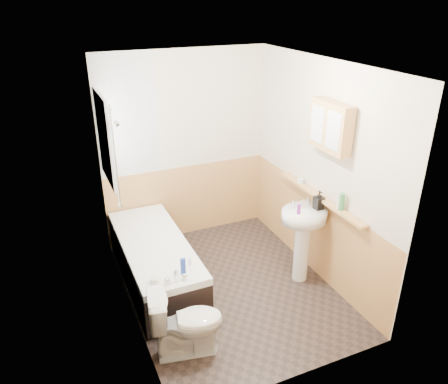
{
  "coord_description": "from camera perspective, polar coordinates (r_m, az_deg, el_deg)",
  "views": [
    {
      "loc": [
        -1.7,
        -3.74,
        3.11
      ],
      "look_at": [
        0.0,
        0.15,
        1.15
      ],
      "focal_mm": 35.0,
      "sensor_mm": 36.0,
      "label": 1
    }
  ],
  "objects": [
    {
      "name": "foam_can",
      "position": [
        4.67,
        15.14,
        -1.24
      ],
      "size": [
        0.07,
        0.07,
        0.19
      ],
      "primitive_type": "cylinder",
      "rotation": [
        0.0,
        0.0,
        0.2
      ],
      "color": "#388447",
      "rests_on": "pine_shelf"
    },
    {
      "name": "black_jar",
      "position": [
        5.26,
        9.96,
        1.44
      ],
      "size": [
        0.09,
        0.09,
        0.05
      ],
      "primitive_type": "cylinder",
      "rotation": [
        0.0,
        0.0,
        0.32
      ],
      "color": "silver",
      "rests_on": "pine_shelf"
    },
    {
      "name": "clear_bottle",
      "position": [
        4.78,
        9.74,
        -2.23
      ],
      "size": [
        0.04,
        0.04,
        0.11
      ],
      "primitive_type": "cylinder",
      "rotation": [
        0.0,
        0.0,
        0.03
      ],
      "color": "purple",
      "rests_on": "sink"
    },
    {
      "name": "wainscot_back",
      "position": [
        6.0,
        -4.75,
        -1.09
      ],
      "size": [
        2.2,
        0.01,
        1.0
      ],
      "primitive_type": "cube",
      "color": "tan",
      "rests_on": "wall_back"
    },
    {
      "name": "pine_shelf",
      "position": [
        4.98,
        12.4,
        -0.65
      ],
      "size": [
        0.1,
        1.52,
        0.03
      ],
      "primitive_type": "cube",
      "color": "tan",
      "rests_on": "wall_right"
    },
    {
      "name": "sink",
      "position": [
        5.03,
        10.3,
        -4.94
      ],
      "size": [
        0.53,
        0.43,
        1.03
      ],
      "rotation": [
        0.0,
        0.0,
        -0.13
      ],
      "color": "white",
      "rests_on": "floor"
    },
    {
      "name": "wall_front",
      "position": [
        3.43,
        10.62,
        -8.53
      ],
      "size": [
        2.2,
        0.02,
        2.5
      ],
      "primitive_type": "cube",
      "color": "beige",
      "rests_on": "ground"
    },
    {
      "name": "toilet",
      "position": [
        4.2,
        -4.91,
        -16.66
      ],
      "size": [
        0.75,
        0.51,
        0.67
      ],
      "primitive_type": "imported",
      "rotation": [
        0.0,
        0.0,
        1.38
      ],
      "color": "white",
      "rests_on": "floor"
    },
    {
      "name": "wall_back",
      "position": [
        5.73,
        -5.08,
        5.76
      ],
      "size": [
        2.2,
        0.02,
        2.5
      ],
      "primitive_type": "cube",
      "color": "beige",
      "rests_on": "ground"
    },
    {
      "name": "wainscot_right",
      "position": [
        5.35,
        11.45,
        -4.99
      ],
      "size": [
        0.01,
        2.8,
        1.0
      ],
      "primitive_type": "cube",
      "color": "tan",
      "rests_on": "wall_right"
    },
    {
      "name": "window",
      "position": [
        4.95,
        -15.26,
        6.76
      ],
      "size": [
        0.03,
        0.79,
        0.99
      ],
      "color": "white",
      "rests_on": "wall_left"
    },
    {
      "name": "wall_right",
      "position": [
        5.03,
        12.37,
        2.5
      ],
      "size": [
        0.02,
        2.8,
        2.5
      ],
      "primitive_type": "cube",
      "color": "beige",
      "rests_on": "ground"
    },
    {
      "name": "soap_bottle",
      "position": [
        4.93,
        12.24,
        -1.64
      ],
      "size": [
        0.1,
        0.22,
        0.1
      ],
      "primitive_type": "imported",
      "rotation": [
        0.0,
        0.0,
        0.03
      ],
      "color": "black",
      "rests_on": "sink"
    },
    {
      "name": "bathtub",
      "position": [
        5.15,
        -8.94,
        -8.88
      ],
      "size": [
        0.7,
        1.82,
        0.67
      ],
      "color": "black",
      "rests_on": "floor"
    },
    {
      "name": "tile_cladding_left",
      "position": [
        4.22,
        -12.83,
        -2.04
      ],
      "size": [
        0.01,
        2.8,
        2.5
      ],
      "primitive_type": "cube",
      "color": "white",
      "rests_on": "wall_left"
    },
    {
      "name": "green_bottle",
      "position": [
        4.7,
        14.81,
        -0.83
      ],
      "size": [
        0.04,
        0.04,
        0.22
      ],
      "primitive_type": "cone",
      "rotation": [
        0.0,
        0.0,
        -0.01
      ],
      "color": "silver",
      "rests_on": "pine_shelf"
    },
    {
      "name": "cream_jar",
      "position": [
        4.37,
        -9.1,
        -11.31
      ],
      "size": [
        0.1,
        0.1,
        0.05
      ],
      "primitive_type": "cylinder",
      "rotation": [
        0.0,
        0.0,
        -0.26
      ],
      "color": "silver",
      "rests_on": "bathtub"
    },
    {
      "name": "ceiling",
      "position": [
        4.15,
        0.86,
        16.33
      ],
      "size": [
        2.8,
        2.8,
        0.0
      ],
      "primitive_type": "plane",
      "rotation": [
        3.14,
        0.0,
        0.0
      ],
      "color": "white",
      "rests_on": "ground"
    },
    {
      "name": "wainscot_front",
      "position": [
        3.9,
        9.54,
        -17.62
      ],
      "size": [
        2.2,
        0.01,
        1.0
      ],
      "primitive_type": "cube",
      "color": "tan",
      "rests_on": "wall_front"
    },
    {
      "name": "shower_riser",
      "position": [
        4.53,
        -13.99,
        5.38
      ],
      "size": [
        0.1,
        0.07,
        1.11
      ],
      "color": "silver",
      "rests_on": "wall_left"
    },
    {
      "name": "wall_left",
      "position": [
        4.22,
        -13.12,
        -2.09
      ],
      "size": [
        0.02,
        2.8,
        2.5
      ],
      "primitive_type": "cube",
      "color": "beige",
      "rests_on": "ground"
    },
    {
      "name": "floor",
      "position": [
        5.15,
        0.68,
        -12.34
      ],
      "size": [
        2.8,
        2.8,
        0.0
      ],
      "primitive_type": "plane",
      "color": "black",
      "rests_on": "ground"
    },
    {
      "name": "orange_bottle",
      "position": [
        4.57,
        -4.47,
        -9.05
      ],
      "size": [
        0.03,
        0.03,
        0.08
      ],
      "primitive_type": "cylinder",
      "rotation": [
        0.0,
        0.0,
        0.27
      ],
      "color": "silver",
      "rests_on": "bathtub"
    },
    {
      "name": "tile_return_back",
      "position": [
        5.39,
        -12.6,
        9.59
      ],
      "size": [
        0.75,
        0.01,
        1.5
      ],
      "primitive_type": "cube",
      "color": "white",
      "rests_on": "wall_back"
    },
    {
      "name": "blue_gel",
      "position": [
        4.42,
        -5.38,
        -9.63
      ],
      "size": [
        0.05,
        0.03,
        0.18
      ],
      "primitive_type": "cube",
      "rotation": [
        0.0,
        0.0,
        -0.06
      ],
      "color": "#19339E",
      "rests_on": "bathtub"
    },
    {
      "name": "medicine_cabinet",
      "position": [
        4.6,
        13.75,
        8.31
      ],
      "size": [
        0.14,
        0.56,
        0.51
      ],
      "color": "tan",
      "rests_on": "wall_right"
    }
  ]
}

